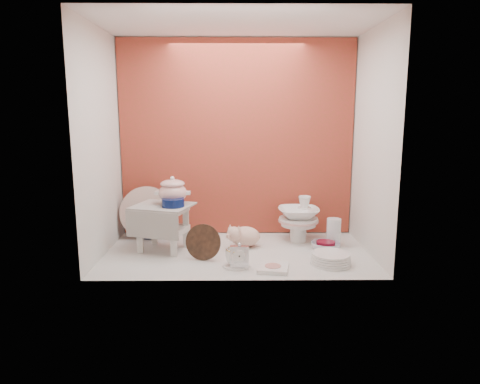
{
  "coord_description": "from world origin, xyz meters",
  "views": [
    {
      "loc": [
        -0.01,
        -2.85,
        0.96
      ],
      "look_at": [
        0.02,
        0.02,
        0.42
      ],
      "focal_mm": 32.3,
      "sensor_mm": 36.0,
      "label": 1
    }
  ],
  "objects_px": {
    "floral_platter": "(147,212)",
    "crystal_bowl": "(326,246)",
    "soup_tureen": "(173,190)",
    "porcelain_tower": "(298,219)",
    "blue_white_vase": "(149,221)",
    "plush_pig": "(245,236)",
    "step_stool": "(163,228)",
    "gold_rim_teacup": "(236,256)",
    "mantel_clock": "(239,256)",
    "dinner_plate_stack": "(331,259)"
  },
  "relations": [
    {
      "from": "step_stool",
      "to": "blue_white_vase",
      "type": "bearing_deg",
      "value": 134.93
    },
    {
      "from": "dinner_plate_stack",
      "to": "crystal_bowl",
      "type": "bearing_deg",
      "value": 85.26
    },
    {
      "from": "soup_tureen",
      "to": "porcelain_tower",
      "type": "height_order",
      "value": "soup_tureen"
    },
    {
      "from": "crystal_bowl",
      "to": "porcelain_tower",
      "type": "height_order",
      "value": "porcelain_tower"
    },
    {
      "from": "floral_platter",
      "to": "dinner_plate_stack",
      "type": "height_order",
      "value": "floral_platter"
    },
    {
      "from": "mantel_clock",
      "to": "dinner_plate_stack",
      "type": "relative_size",
      "value": 0.65
    },
    {
      "from": "floral_platter",
      "to": "porcelain_tower",
      "type": "bearing_deg",
      "value": -4.9
    },
    {
      "from": "porcelain_tower",
      "to": "dinner_plate_stack",
      "type": "bearing_deg",
      "value": -74.78
    },
    {
      "from": "step_stool",
      "to": "floral_platter",
      "type": "distance_m",
      "value": 0.35
    },
    {
      "from": "porcelain_tower",
      "to": "floral_platter",
      "type": "bearing_deg",
      "value": 175.1
    },
    {
      "from": "blue_white_vase",
      "to": "dinner_plate_stack",
      "type": "height_order",
      "value": "blue_white_vase"
    },
    {
      "from": "step_stool",
      "to": "mantel_clock",
      "type": "height_order",
      "value": "step_stool"
    },
    {
      "from": "plush_pig",
      "to": "porcelain_tower",
      "type": "distance_m",
      "value": 0.43
    },
    {
      "from": "blue_white_vase",
      "to": "porcelain_tower",
      "type": "relative_size",
      "value": 0.74
    },
    {
      "from": "soup_tureen",
      "to": "plush_pig",
      "type": "xyz_separation_m",
      "value": [
        0.51,
        0.02,
        -0.34
      ]
    },
    {
      "from": "step_stool",
      "to": "soup_tureen",
      "type": "distance_m",
      "value": 0.27
    },
    {
      "from": "blue_white_vase",
      "to": "crystal_bowl",
      "type": "xyz_separation_m",
      "value": [
        1.29,
        -0.34,
        -0.1
      ]
    },
    {
      "from": "soup_tureen",
      "to": "plush_pig",
      "type": "height_order",
      "value": "soup_tureen"
    },
    {
      "from": "step_stool",
      "to": "porcelain_tower",
      "type": "relative_size",
      "value": 1.1
    },
    {
      "from": "step_stool",
      "to": "blue_white_vase",
      "type": "height_order",
      "value": "step_stool"
    },
    {
      "from": "mantel_clock",
      "to": "porcelain_tower",
      "type": "height_order",
      "value": "porcelain_tower"
    },
    {
      "from": "step_stool",
      "to": "plush_pig",
      "type": "bearing_deg",
      "value": 22.76
    },
    {
      "from": "crystal_bowl",
      "to": "mantel_clock",
      "type": "bearing_deg",
      "value": -150.31
    },
    {
      "from": "floral_platter",
      "to": "plush_pig",
      "type": "distance_m",
      "value": 0.8
    },
    {
      "from": "blue_white_vase",
      "to": "gold_rim_teacup",
      "type": "xyz_separation_m",
      "value": [
        0.67,
        -0.64,
        -0.06
      ]
    },
    {
      "from": "step_stool",
      "to": "gold_rim_teacup",
      "type": "relative_size",
      "value": 2.79
    },
    {
      "from": "step_stool",
      "to": "plush_pig",
      "type": "height_order",
      "value": "step_stool"
    },
    {
      "from": "floral_platter",
      "to": "plush_pig",
      "type": "relative_size",
      "value": 1.48
    },
    {
      "from": "porcelain_tower",
      "to": "soup_tureen",
      "type": "bearing_deg",
      "value": -170.02
    },
    {
      "from": "blue_white_vase",
      "to": "mantel_clock",
      "type": "xyz_separation_m",
      "value": [
        0.69,
        -0.68,
        -0.04
      ]
    },
    {
      "from": "soup_tureen",
      "to": "gold_rim_teacup",
      "type": "height_order",
      "value": "soup_tureen"
    },
    {
      "from": "mantel_clock",
      "to": "step_stool",
      "type": "bearing_deg",
      "value": 145.86
    },
    {
      "from": "step_stool",
      "to": "porcelain_tower",
      "type": "distance_m",
      "value": 0.99
    },
    {
      "from": "plush_pig",
      "to": "soup_tureen",
      "type": "bearing_deg",
      "value": 167.26
    },
    {
      "from": "soup_tureen",
      "to": "floral_platter",
      "type": "xyz_separation_m",
      "value": [
        -0.24,
        0.26,
        -0.22
      ]
    },
    {
      "from": "plush_pig",
      "to": "crystal_bowl",
      "type": "distance_m",
      "value": 0.57
    },
    {
      "from": "floral_platter",
      "to": "soup_tureen",
      "type": "bearing_deg",
      "value": -46.7
    },
    {
      "from": "step_stool",
      "to": "floral_platter",
      "type": "xyz_separation_m",
      "value": [
        -0.18,
        0.3,
        0.04
      ]
    },
    {
      "from": "soup_tureen",
      "to": "porcelain_tower",
      "type": "bearing_deg",
      "value": 9.98
    },
    {
      "from": "gold_rim_teacup",
      "to": "porcelain_tower",
      "type": "height_order",
      "value": "porcelain_tower"
    },
    {
      "from": "plush_pig",
      "to": "mantel_clock",
      "type": "bearing_deg",
      "value": -110.49
    },
    {
      "from": "soup_tureen",
      "to": "plush_pig",
      "type": "relative_size",
      "value": 0.88
    },
    {
      "from": "blue_white_vase",
      "to": "plush_pig",
      "type": "relative_size",
      "value": 0.95
    },
    {
      "from": "floral_platter",
      "to": "crystal_bowl",
      "type": "height_order",
      "value": "floral_platter"
    },
    {
      "from": "floral_platter",
      "to": "mantel_clock",
      "type": "height_order",
      "value": "floral_platter"
    },
    {
      "from": "floral_platter",
      "to": "gold_rim_teacup",
      "type": "height_order",
      "value": "floral_platter"
    },
    {
      "from": "porcelain_tower",
      "to": "blue_white_vase",
      "type": "bearing_deg",
      "value": 174.75
    },
    {
      "from": "soup_tureen",
      "to": "gold_rim_teacup",
      "type": "distance_m",
      "value": 0.68
    },
    {
      "from": "step_stool",
      "to": "crystal_bowl",
      "type": "relative_size",
      "value": 1.89
    },
    {
      "from": "dinner_plate_stack",
      "to": "blue_white_vase",
      "type": "bearing_deg",
      "value": 154.42
    }
  ]
}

